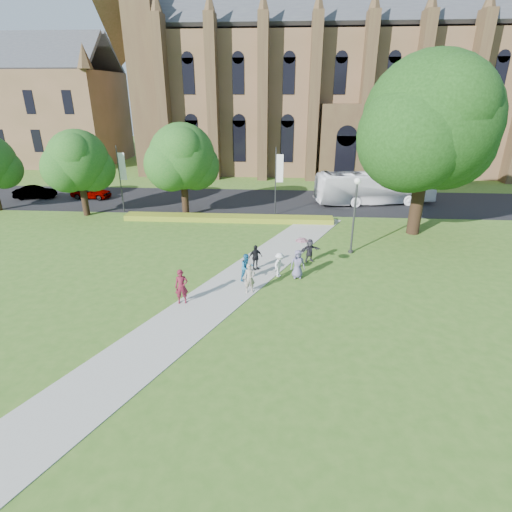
# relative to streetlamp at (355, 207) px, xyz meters

# --- Properties ---
(ground) EXTENTS (160.00, 160.00, 0.00)m
(ground) POSITION_rel_streetlamp_xyz_m (-7.50, -6.50, -3.30)
(ground) COLOR #3A651E
(ground) RESTS_ON ground
(road) EXTENTS (160.00, 10.00, 0.02)m
(road) POSITION_rel_streetlamp_xyz_m (-7.50, 13.50, -3.29)
(road) COLOR black
(road) RESTS_ON ground
(footpath) EXTENTS (15.58, 28.54, 0.04)m
(footpath) POSITION_rel_streetlamp_xyz_m (-7.50, -5.50, -3.28)
(footpath) COLOR #B2B2A8
(footpath) RESTS_ON ground
(flower_hedge) EXTENTS (18.00, 1.40, 0.45)m
(flower_hedge) POSITION_rel_streetlamp_xyz_m (-9.50, 6.70, -3.07)
(flower_hedge) COLOR #A99F21
(flower_hedge) RESTS_ON ground
(cathedral) EXTENTS (52.60, 18.25, 28.00)m
(cathedral) POSITION_rel_streetlamp_xyz_m (2.50, 33.23, 9.69)
(cathedral) COLOR brown
(cathedral) RESTS_ON ground
(building_west) EXTENTS (22.00, 14.00, 18.30)m
(building_west) POSITION_rel_streetlamp_xyz_m (-41.50, 35.50, 5.91)
(building_west) COLOR brown
(building_west) RESTS_ON ground
(streetlamp) EXTENTS (0.44, 0.44, 5.24)m
(streetlamp) POSITION_rel_streetlamp_xyz_m (0.00, 0.00, 0.00)
(streetlamp) COLOR #38383D
(streetlamp) RESTS_ON ground
(large_tree) EXTENTS (9.60, 9.60, 13.20)m
(large_tree) POSITION_rel_streetlamp_xyz_m (5.50, 4.50, 5.07)
(large_tree) COLOR #332114
(large_tree) RESTS_ON ground
(street_tree_0) EXTENTS (5.20, 5.20, 7.50)m
(street_tree_0) POSITION_rel_streetlamp_xyz_m (-22.50, 7.50, 1.58)
(street_tree_0) COLOR #332114
(street_tree_0) RESTS_ON ground
(street_tree_1) EXTENTS (5.60, 5.60, 8.05)m
(street_tree_1) POSITION_rel_streetlamp_xyz_m (-13.50, 8.00, 1.93)
(street_tree_1) COLOR #332114
(street_tree_1) RESTS_ON ground
(banner_pole_0) EXTENTS (0.70, 0.10, 6.00)m
(banner_pole_0) POSITION_rel_streetlamp_xyz_m (-5.39, 8.70, 0.09)
(banner_pole_0) COLOR #38383D
(banner_pole_0) RESTS_ON ground
(banner_pole_1) EXTENTS (0.70, 0.10, 6.00)m
(banner_pole_1) POSITION_rel_streetlamp_xyz_m (-19.39, 8.70, 0.09)
(banner_pole_1) COLOR #38383D
(banner_pole_1) RESTS_ON ground
(tour_coach) EXTENTS (11.99, 4.89, 3.25)m
(tour_coach) POSITION_rel_streetlamp_xyz_m (4.16, 13.35, -1.65)
(tour_coach) COLOR silver
(tour_coach) RESTS_ON road
(car_0) EXTENTS (4.26, 2.12, 1.40)m
(car_0) POSITION_rel_streetlamp_xyz_m (-24.78, 13.36, -2.58)
(car_0) COLOR gray
(car_0) RESTS_ON road
(car_1) EXTENTS (4.18, 2.33, 1.30)m
(car_1) POSITION_rel_streetlamp_xyz_m (-30.54, 12.89, -2.62)
(car_1) COLOR gray
(car_1) RESTS_ON road
(pedestrian_0) EXTENTS (0.77, 0.60, 1.89)m
(pedestrian_0) POSITION_rel_streetlamp_xyz_m (-9.97, -7.88, -2.31)
(pedestrian_0) COLOR maroon
(pedestrian_0) RESTS_ON footpath
(pedestrian_1) EXTENTS (1.03, 1.00, 1.68)m
(pedestrian_1) POSITION_rel_streetlamp_xyz_m (-6.81, -4.97, -2.42)
(pedestrian_1) COLOR #1C608C
(pedestrian_1) RESTS_ON footpath
(pedestrian_2) EXTENTS (0.96, 1.13, 1.52)m
(pedestrian_2) POSITION_rel_streetlamp_xyz_m (-4.91, -4.28, -2.50)
(pedestrian_2) COLOR silver
(pedestrian_2) RESTS_ON footpath
(pedestrian_3) EXTENTS (1.01, 0.83, 1.62)m
(pedestrian_3) POSITION_rel_streetlamp_xyz_m (-6.43, -3.33, -2.45)
(pedestrian_3) COLOR black
(pedestrian_3) RESTS_ON footpath
(pedestrian_4) EXTENTS (0.92, 0.65, 1.75)m
(pedestrian_4) POSITION_rel_streetlamp_xyz_m (-3.83, -4.34, -2.38)
(pedestrian_4) COLOR slate
(pedestrian_4) RESTS_ON footpath
(pedestrian_5) EXTENTS (1.49, 1.00, 1.54)m
(pedestrian_5) POSITION_rel_streetlamp_xyz_m (-2.98, -1.84, -2.48)
(pedestrian_5) COLOR #2A2830
(pedestrian_5) RESTS_ON footpath
(pedestrian_6) EXTENTS (0.70, 0.55, 1.70)m
(pedestrian_6) POSITION_rel_streetlamp_xyz_m (-6.52, -6.43, -2.40)
(pedestrian_6) COLOR gray
(pedestrian_6) RESTS_ON footpath
(parasol) EXTENTS (0.91, 0.91, 0.65)m
(parasol) POSITION_rel_streetlamp_xyz_m (-3.65, -4.24, -1.18)
(parasol) COLOR #C1889D
(parasol) RESTS_ON pedestrian_4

